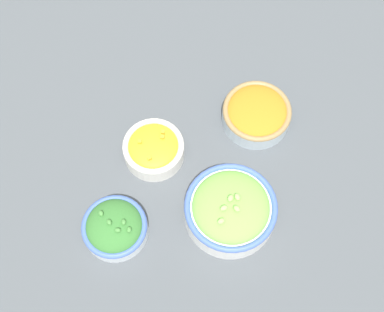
{
  "coord_description": "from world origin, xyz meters",
  "views": [
    {
      "loc": [
        0.03,
        0.44,
        1.01
      ],
      "look_at": [
        0.0,
        0.0,
        0.03
      ],
      "focal_mm": 50.0,
      "sensor_mm": 36.0,
      "label": 1
    }
  ],
  "objects_px": {
    "bowl_squash": "(154,149)",
    "bowl_lettuce": "(230,209)",
    "bowl_carrots": "(257,113)",
    "bowl_broccoli": "(115,227)"
  },
  "relations": [
    {
      "from": "bowl_squash",
      "to": "bowl_lettuce",
      "type": "height_order",
      "value": "bowl_lettuce"
    },
    {
      "from": "bowl_carrots",
      "to": "bowl_lettuce",
      "type": "bearing_deg",
      "value": 69.37
    },
    {
      "from": "bowl_lettuce",
      "to": "bowl_broccoli",
      "type": "relative_size",
      "value": 1.41
    },
    {
      "from": "bowl_carrots",
      "to": "bowl_broccoli",
      "type": "bearing_deg",
      "value": 36.4
    },
    {
      "from": "bowl_squash",
      "to": "bowl_lettuce",
      "type": "xyz_separation_m",
      "value": [
        -0.14,
        0.14,
        0.01
      ]
    },
    {
      "from": "bowl_squash",
      "to": "bowl_broccoli",
      "type": "bearing_deg",
      "value": 62.35
    },
    {
      "from": "bowl_lettuce",
      "to": "bowl_carrots",
      "type": "relative_size",
      "value": 1.24
    },
    {
      "from": "bowl_squash",
      "to": "bowl_lettuce",
      "type": "bearing_deg",
      "value": 134.46
    },
    {
      "from": "bowl_squash",
      "to": "bowl_carrots",
      "type": "distance_m",
      "value": 0.23
    },
    {
      "from": "bowl_squash",
      "to": "bowl_lettuce",
      "type": "distance_m",
      "value": 0.2
    }
  ]
}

